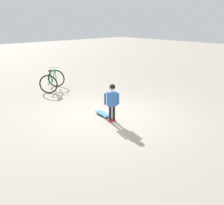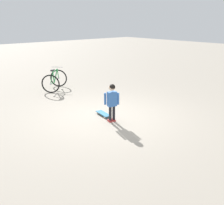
# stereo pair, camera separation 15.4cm
# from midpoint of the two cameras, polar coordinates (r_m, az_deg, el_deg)

# --- Properties ---
(ground_plane) EXTENTS (50.00, 50.00, 0.00)m
(ground_plane) POSITION_cam_midpoint_polar(r_m,az_deg,el_deg) (7.59, -1.34, -3.08)
(ground_plane) COLOR #9E9384
(child_person) EXTENTS (0.28, 0.33, 1.06)m
(child_person) POSITION_cam_midpoint_polar(r_m,az_deg,el_deg) (7.02, -0.63, 0.83)
(child_person) COLOR black
(child_person) RESTS_ON ground
(skateboard) EXTENTS (0.61, 0.28, 0.07)m
(skateboard) POSITION_cam_midpoint_polar(r_m,az_deg,el_deg) (7.65, -2.55, -2.46)
(skateboard) COLOR teal
(skateboard) RESTS_ON ground
(bicycle_near) EXTENTS (1.25, 1.27, 0.85)m
(bicycle_near) POSITION_cam_midpoint_polar(r_m,az_deg,el_deg) (10.63, -13.19, 4.65)
(bicycle_near) COLOR black
(bicycle_near) RESTS_ON ground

